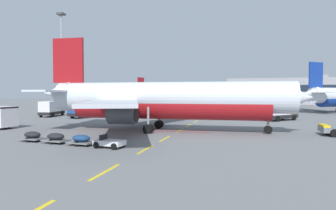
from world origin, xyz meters
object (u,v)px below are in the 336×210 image
baggage_train (68,139)px  apron_light_mast_near (62,51)px  ground_power_truck (87,109)px  catering_truck (51,108)px  fuel_service_truck (279,111)px  airliner_mid_left (157,97)px  airliner_foreground (165,100)px

baggage_train → apron_light_mast_near: apron_light_mast_near is taller
ground_power_truck → apron_light_mast_near: apron_light_mast_near is taller
catering_truck → fuel_service_truck: same height
catering_truck → baggage_train: bearing=-52.0°
airliner_mid_left → apron_light_mast_near: 40.33m
apron_light_mast_near → baggage_train: bearing=-55.5°
airliner_foreground → fuel_service_truck: 24.86m
fuel_service_truck → ground_power_truck: (-36.01, -2.71, 0.00)m
airliner_mid_left → airliner_foreground: bearing=-72.6°
fuel_service_truck → airliner_mid_left: bearing=126.8°
ground_power_truck → airliner_foreground: bearing=-39.0°
ground_power_truck → baggage_train: size_ratio=0.63×
catering_truck → apron_light_mast_near: size_ratio=0.28×
catering_truck → airliner_mid_left: bearing=81.9°
airliner_foreground → catering_truck: 33.84m
fuel_service_truck → apron_light_mast_near: (-53.40, 15.03, 14.46)m
airliner_mid_left → ground_power_truck: 52.39m
catering_truck → ground_power_truck: (8.54, -0.82, 0.00)m
airliner_mid_left → fuel_service_truck: airliner_mid_left is taller
airliner_mid_left → ground_power_truck: bearing=-88.7°
airliner_mid_left → fuel_service_truck: size_ratio=4.20×
ground_power_truck → catering_truck: bearing=174.5°
catering_truck → fuel_service_truck: size_ratio=1.07×
airliner_mid_left → catering_truck: (-7.38, -51.53, -1.61)m
airliner_mid_left → catering_truck: airliner_mid_left is taller
airliner_mid_left → catering_truck: 52.08m
baggage_train → apron_light_mast_near: 58.17m
airliner_mid_left → ground_power_truck: size_ratio=3.85×
fuel_service_truck → ground_power_truck: same height
airliner_mid_left → baggage_train: airliner_mid_left is taller
airliner_mid_left → fuel_service_truck: 62.03m
fuel_service_truck → apron_light_mast_near: size_ratio=0.26×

